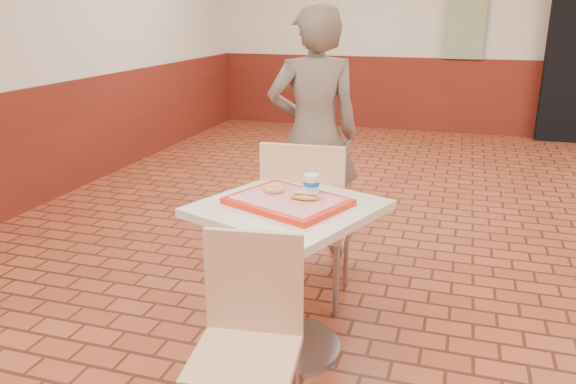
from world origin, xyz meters
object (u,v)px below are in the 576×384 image
(chair_main_back, at_px, (307,216))
(ring_donut, at_px, (274,189))
(chair_main_front, at_px, (248,332))
(main_table, at_px, (288,254))
(long_john_donut, at_px, (305,196))
(customer, at_px, (314,135))
(serving_tray, at_px, (288,201))
(paper_cup, at_px, (311,184))

(chair_main_back, height_order, ring_donut, chair_main_back)
(chair_main_back, bearing_deg, chair_main_front, 90.63)
(main_table, distance_m, ring_donut, 0.32)
(chair_main_front, relative_size, long_john_donut, 6.11)
(chair_main_front, relative_size, customer, 0.50)
(chair_main_front, height_order, serving_tray, chair_main_front)
(paper_cup, bearing_deg, long_john_donut, -91.39)
(customer, height_order, paper_cup, customer)
(serving_tray, height_order, long_john_donut, long_john_donut)
(serving_tray, bearing_deg, customer, 99.25)
(serving_tray, bearing_deg, ring_donut, 143.92)
(main_table, relative_size, ring_donut, 7.93)
(customer, relative_size, serving_tray, 3.36)
(chair_main_front, height_order, chair_main_back, chair_main_back)
(customer, distance_m, paper_cup, 1.13)
(chair_main_back, bearing_deg, serving_tray, 91.53)
(main_table, height_order, long_john_donut, long_john_donut)
(main_table, height_order, chair_main_back, chair_main_back)
(serving_tray, relative_size, paper_cup, 5.28)
(customer, xyz_separation_m, ring_donut, (0.10, -1.12, -0.02))
(chair_main_back, distance_m, serving_tray, 0.53)
(long_john_donut, bearing_deg, customer, 103.02)
(chair_main_back, height_order, customer, customer)
(chair_main_front, bearing_deg, ring_donut, 93.05)
(main_table, xyz_separation_m, serving_tray, (0.00, 0.00, 0.26))
(chair_main_front, bearing_deg, customer, 89.69)
(chair_main_back, xyz_separation_m, paper_cup, (0.12, -0.38, 0.31))
(serving_tray, bearing_deg, chair_main_back, 94.85)
(chair_main_back, xyz_separation_m, ring_donut, (-0.05, -0.40, 0.27))
(main_table, distance_m, chair_main_front, 0.61)
(long_john_donut, bearing_deg, chair_main_front, -94.41)
(chair_main_back, bearing_deg, main_table, 91.53)
(chair_main_front, xyz_separation_m, chair_main_back, (-0.07, 1.08, 0.07))
(ring_donut, bearing_deg, serving_tray, -36.08)
(main_table, relative_size, chair_main_front, 0.92)
(serving_tray, height_order, paper_cup, paper_cup)
(long_john_donut, height_order, paper_cup, paper_cup)
(long_john_donut, distance_m, paper_cup, 0.10)
(chair_main_back, bearing_deg, customer, -81.25)
(chair_main_front, relative_size, chair_main_back, 0.86)
(customer, distance_m, ring_donut, 1.13)
(chair_main_front, distance_m, serving_tray, 0.69)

